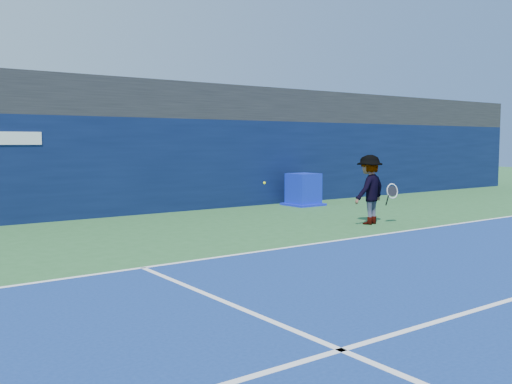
{
  "coord_description": "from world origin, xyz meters",
  "views": [
    {
      "loc": [
        -9.25,
        -6.28,
        2.24
      ],
      "look_at": [
        -0.9,
        5.2,
        1.0
      ],
      "focal_mm": 40.0,
      "sensor_mm": 36.0,
      "label": 1
    }
  ],
  "objects": [
    {
      "name": "ground",
      "position": [
        0.0,
        0.0,
        0.0
      ],
      "size": [
        80.0,
        80.0,
        0.0
      ],
      "primitive_type": "plane",
      "color": "#2A5F2E",
      "rests_on": "ground"
    },
    {
      "name": "baseline",
      "position": [
        0.0,
        3.0,
        0.01
      ],
      "size": [
        24.0,
        0.1,
        0.01
      ],
      "primitive_type": "cube",
      "color": "white",
      "rests_on": "ground"
    },
    {
      "name": "stadium_band",
      "position": [
        0.0,
        11.5,
        3.6
      ],
      "size": [
        36.0,
        3.0,
        1.2
      ],
      "primitive_type": "cube",
      "color": "black",
      "rests_on": "back_wall_assembly"
    },
    {
      "name": "back_wall_assembly",
      "position": [
        -0.0,
        10.5,
        1.5
      ],
      "size": [
        36.0,
        1.03,
        3.0
      ],
      "color": "#0A1437",
      "rests_on": "ground"
    },
    {
      "name": "equipment_cart",
      "position": [
        3.99,
        9.05,
        0.52
      ],
      "size": [
        1.2,
        1.2,
        1.14
      ],
      "color": "#0C1DB3",
      "rests_on": "ground"
    },
    {
      "name": "tennis_player",
      "position": [
        2.4,
        4.45,
        0.95
      ],
      "size": [
        1.44,
        0.96,
        1.9
      ],
      "color": "white",
      "rests_on": "ground"
    },
    {
      "name": "tennis_ball",
      "position": [
        -0.77,
        5.01,
        1.24
      ],
      "size": [
        0.06,
        0.06,
        0.06
      ],
      "color": "#D6E719",
      "rests_on": "ground"
    }
  ]
}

